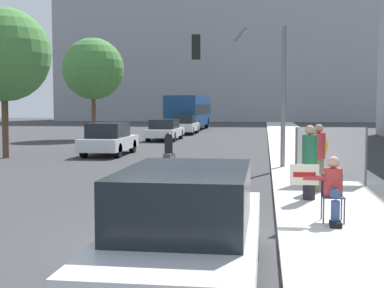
% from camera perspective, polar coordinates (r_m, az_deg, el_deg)
% --- Properties ---
extents(ground_plane, '(160.00, 160.00, 0.00)m').
position_cam_1_polar(ground_plane, '(8.50, -0.53, -11.46)').
color(ground_plane, '#38383A').
extents(sidewalk_curb, '(3.18, 90.00, 0.12)m').
position_cam_1_polar(sidewalk_curb, '(23.28, 12.23, -1.38)').
color(sidewalk_curb, beige).
rests_on(sidewalk_curb, ground_plane).
extents(building_backdrop_far, '(52.00, 12.00, 23.10)m').
position_cam_1_polar(building_backdrop_far, '(77.88, 5.45, 11.03)').
color(building_backdrop_far, '#99999E').
rests_on(building_backdrop_far, ground_plane).
extents(seated_protester, '(1.00, 0.77, 1.22)m').
position_cam_1_polar(seated_protester, '(10.19, 14.71, -4.45)').
color(seated_protester, '#474C56').
rests_on(seated_protester, sidewalk_curb).
extents(jogger_on_sidewalk, '(0.34, 0.34, 1.71)m').
position_cam_1_polar(jogger_on_sidewalk, '(12.49, 12.41, -1.86)').
color(jogger_on_sidewalk, black).
rests_on(jogger_on_sidewalk, sidewalk_curb).
extents(pedestrian_behind, '(0.34, 0.34, 1.69)m').
position_cam_1_polar(pedestrian_behind, '(13.75, 13.32, -1.38)').
color(pedestrian_behind, '#756651').
rests_on(pedestrian_behind, sidewalk_curb).
extents(protest_banner, '(1.91, 0.06, 1.56)m').
position_cam_1_polar(protest_banner, '(14.94, 14.53, -1.07)').
color(protest_banner, slate).
rests_on(protest_banner, sidewalk_curb).
extents(traffic_light_pole, '(3.27, 3.03, 4.87)m').
position_cam_1_polar(traffic_light_pole, '(18.78, 5.96, 7.75)').
color(traffic_light_pole, slate).
rests_on(traffic_light_pole, sidewalk_curb).
extents(parked_car_curbside, '(1.70, 4.63, 1.54)m').
position_cam_1_polar(parked_car_curbside, '(6.58, -0.49, -9.27)').
color(parked_car_curbside, silver).
rests_on(parked_car_curbside, ground_plane).
extents(car_on_road_nearest, '(1.75, 4.14, 1.47)m').
position_cam_1_polar(car_on_road_nearest, '(24.60, -8.85, 0.52)').
color(car_on_road_nearest, silver).
rests_on(car_on_road_nearest, ground_plane).
extents(car_on_road_midblock, '(1.82, 4.73, 1.36)m').
position_cam_1_polar(car_on_road_midblock, '(34.45, -2.91, 1.54)').
color(car_on_road_midblock, white).
rests_on(car_on_road_midblock, ground_plane).
extents(car_on_road_distant, '(1.75, 4.45, 1.52)m').
position_cam_1_polar(car_on_road_distant, '(41.47, -0.77, 2.09)').
color(car_on_road_distant, white).
rests_on(car_on_road_distant, ground_plane).
extents(city_bus_on_road, '(2.61, 12.05, 3.03)m').
position_cam_1_polar(city_bus_on_road, '(48.20, -0.25, 3.58)').
color(city_bus_on_road, navy).
rests_on(city_bus_on_road, ground_plane).
extents(motorcycle_on_road, '(0.28, 2.07, 1.34)m').
position_cam_1_polar(motorcycle_on_road, '(18.36, -2.49, -1.19)').
color(motorcycle_on_road, '#565B60').
rests_on(motorcycle_on_road, ground_plane).
extents(street_tree_near_curb, '(4.00, 4.00, 6.42)m').
position_cam_1_polar(street_tree_near_curb, '(24.38, -19.47, 8.97)').
color(street_tree_near_curb, brown).
rests_on(street_tree_near_curb, ground_plane).
extents(street_tree_midblock, '(4.09, 4.09, 6.72)m').
position_cam_1_polar(street_tree_midblock, '(36.48, -10.51, 7.88)').
color(street_tree_midblock, brown).
rests_on(street_tree_midblock, ground_plane).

